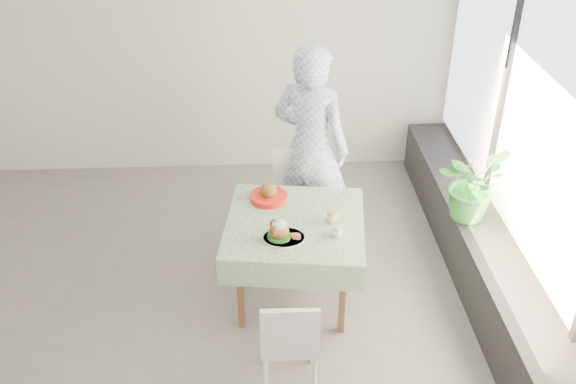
{
  "coord_description": "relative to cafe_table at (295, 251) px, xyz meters",
  "views": [
    {
      "loc": [
        0.99,
        -3.78,
        3.5
      ],
      "look_at": [
        1.19,
        0.31,
        0.98
      ],
      "focal_mm": 40.0,
      "sensor_mm": 36.0,
      "label": 1
    }
  ],
  "objects": [
    {
      "name": "floor",
      "position": [
        -1.24,
        -0.26,
        -0.46
      ],
      "size": [
        6.0,
        6.0,
        0.0
      ],
      "primitive_type": "plane",
      "color": "#63605E",
      "rests_on": "ground"
    },
    {
      "name": "wall_back",
      "position": [
        -1.24,
        2.24,
        0.94
      ],
      "size": [
        6.0,
        0.02,
        2.8
      ],
      "primitive_type": "cube",
      "color": "silver",
      "rests_on": "ground"
    },
    {
      "name": "wall_right",
      "position": [
        1.76,
        -0.26,
        0.94
      ],
      "size": [
        0.02,
        5.0,
        2.8
      ],
      "primitive_type": "cube",
      "color": "silver",
      "rests_on": "ground"
    },
    {
      "name": "window_pane",
      "position": [
        1.73,
        -0.26,
        1.19
      ],
      "size": [
        0.01,
        4.8,
        2.18
      ],
      "primitive_type": "cube",
      "color": "#D1E0F9",
      "rests_on": "ground"
    },
    {
      "name": "window_ledge",
      "position": [
        1.56,
        -0.26,
        -0.21
      ],
      "size": [
        0.4,
        4.8,
        0.5
      ],
      "primitive_type": "cube",
      "color": "black",
      "rests_on": "ground"
    },
    {
      "name": "cafe_table",
      "position": [
        0.0,
        0.0,
        0.0
      ],
      "size": [
        1.16,
        1.16,
        0.74
      ],
      "color": "brown",
      "rests_on": "ground"
    },
    {
      "name": "chair_far",
      "position": [
        0.06,
        0.66,
        -0.18
      ],
      "size": [
        0.45,
        0.45,
        0.91
      ],
      "color": "white",
      "rests_on": "ground"
    },
    {
      "name": "chair_near",
      "position": [
        -0.09,
        -0.91,
        -0.21
      ],
      "size": [
        0.39,
        0.39,
        0.81
      ],
      "color": "white",
      "rests_on": "ground"
    },
    {
      "name": "diner",
      "position": [
        0.18,
        0.82,
        0.48
      ],
      "size": [
        0.81,
        0.71,
        1.87
      ],
      "primitive_type": "imported",
      "rotation": [
        0.0,
        0.0,
        2.67
      ],
      "color": "#879FD8",
      "rests_on": "ground"
    },
    {
      "name": "main_dish",
      "position": [
        -0.11,
        -0.23,
        0.33
      ],
      "size": [
        0.32,
        0.32,
        0.16
      ],
      "color": "white",
      "rests_on": "cafe_table"
    },
    {
      "name": "juice_cup_orange",
      "position": [
        0.28,
        -0.02,
        0.34
      ],
      "size": [
        0.09,
        0.09,
        0.25
      ],
      "color": "white",
      "rests_on": "cafe_table"
    },
    {
      "name": "juice_cup_lemonade",
      "position": [
        0.29,
        -0.21,
        0.34
      ],
      "size": [
        0.09,
        0.09,
        0.25
      ],
      "color": "white",
      "rests_on": "cafe_table"
    },
    {
      "name": "second_dish",
      "position": [
        -0.19,
        0.32,
        0.32
      ],
      "size": [
        0.3,
        0.3,
        0.14
      ],
      "color": "red",
      "rests_on": "cafe_table"
    },
    {
      "name": "potted_plant",
      "position": [
        1.47,
        0.37,
        0.35
      ],
      "size": [
        0.74,
        0.74,
        0.62
      ],
      "primitive_type": "imported",
      "rotation": [
        0.0,
        0.0,
        0.84
      ],
      "color": "#2B7627",
      "rests_on": "window_ledge"
    }
  ]
}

